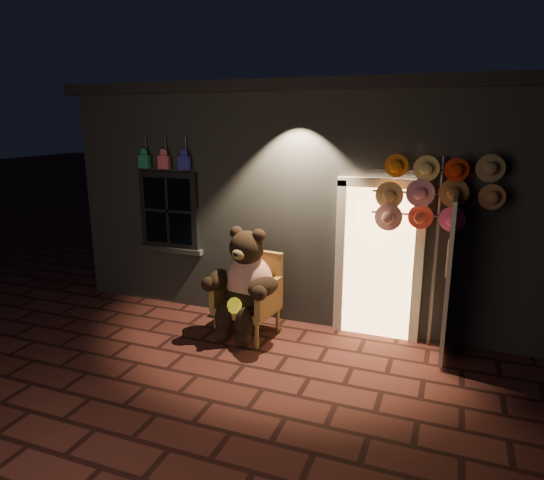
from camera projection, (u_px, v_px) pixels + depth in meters
The scene contains 5 objects.
ground at pixel (244, 365), 5.94m from camera, with size 60.00×60.00×0.00m, color #552620.
shop_building at pixel (329, 184), 9.13m from camera, with size 7.30×5.95×3.51m.
wicker_armchair at pixel (250, 294), 6.73m from camera, with size 0.86×0.80×1.15m.
teddy_bear at pixel (245, 283), 6.55m from camera, with size 1.09×0.90×1.51m.
hat_rack at pixel (434, 195), 5.91m from camera, with size 1.52×0.22×2.52m.
Camera 1 is at (2.24, -4.91, 2.93)m, focal length 32.00 mm.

